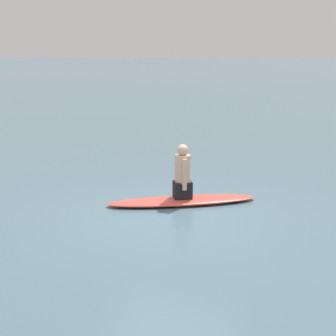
{
  "coord_description": "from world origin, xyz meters",
  "views": [
    {
      "loc": [
        3.36,
        -7.92,
        2.91
      ],
      "look_at": [
        -0.41,
        0.98,
        0.67
      ],
      "focal_mm": 53.73,
      "sensor_mm": 36.0,
      "label": 1
    }
  ],
  "objects": [
    {
      "name": "surfboard",
      "position": [
        -0.07,
        0.89,
        0.06
      ],
      "size": [
        2.83,
        2.16,
        0.12
      ],
      "primitive_type": "ellipsoid",
      "rotation": [
        0.0,
        0.0,
        -2.56
      ],
      "color": "#D84C3F",
      "rests_on": "ground"
    },
    {
      "name": "person_paddler",
      "position": [
        -0.07,
        0.89,
        0.6
      ],
      "size": [
        0.45,
        0.43,
        1.06
      ],
      "rotation": [
        0.0,
        0.0,
        -2.56
      ],
      "color": "black",
      "rests_on": "surfboard"
    },
    {
      "name": "ground_plane",
      "position": [
        0.0,
        0.0,
        0.0
      ],
      "size": [
        400.0,
        400.0,
        0.0
      ],
      "primitive_type": "plane",
      "color": "slate"
    }
  ]
}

